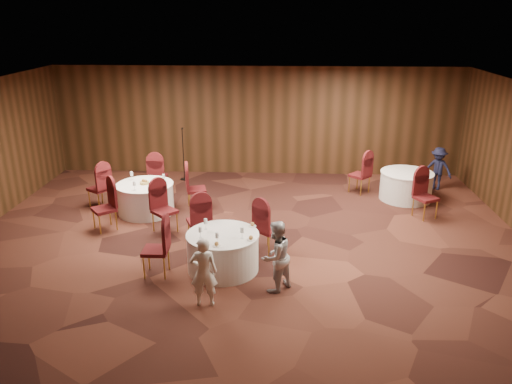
{
  "coord_description": "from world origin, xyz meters",
  "views": [
    {
      "loc": [
        0.67,
        -9.6,
        4.64
      ],
      "look_at": [
        0.2,
        0.2,
        1.1
      ],
      "focal_mm": 35.0,
      "sensor_mm": 36.0,
      "label": 1
    }
  ],
  "objects_px": {
    "woman_a": "(204,272)",
    "man_c": "(438,169)",
    "table_left": "(146,198)",
    "table_right": "(406,185)",
    "mic_stand": "(184,165)",
    "table_main": "(223,252)",
    "woman_b": "(276,256)"
  },
  "relations": [
    {
      "from": "woman_a",
      "to": "man_c",
      "type": "distance_m",
      "value": 8.28
    },
    {
      "from": "table_left",
      "to": "woman_a",
      "type": "bearing_deg",
      "value": -63.23
    },
    {
      "from": "table_left",
      "to": "table_right",
      "type": "relative_size",
      "value": 1.02
    },
    {
      "from": "table_left",
      "to": "mic_stand",
      "type": "height_order",
      "value": "mic_stand"
    },
    {
      "from": "woman_a",
      "to": "man_c",
      "type": "height_order",
      "value": "woman_a"
    },
    {
      "from": "woman_a",
      "to": "table_main",
      "type": "bearing_deg",
      "value": -102.26
    },
    {
      "from": "woman_b",
      "to": "man_c",
      "type": "bearing_deg",
      "value": -174.99
    },
    {
      "from": "table_left",
      "to": "mic_stand",
      "type": "distance_m",
      "value": 2.65
    },
    {
      "from": "mic_stand",
      "to": "woman_b",
      "type": "height_order",
      "value": "mic_stand"
    },
    {
      "from": "woman_a",
      "to": "woman_b",
      "type": "height_order",
      "value": "woman_b"
    },
    {
      "from": "table_right",
      "to": "woman_a",
      "type": "relative_size",
      "value": 1.1
    },
    {
      "from": "table_right",
      "to": "woman_b",
      "type": "bearing_deg",
      "value": -125.36
    },
    {
      "from": "mic_stand",
      "to": "woman_a",
      "type": "distance_m",
      "value": 6.81
    },
    {
      "from": "mic_stand",
      "to": "woman_b",
      "type": "distance_m",
      "value": 6.67
    },
    {
      "from": "mic_stand",
      "to": "table_right",
      "type": "bearing_deg",
      "value": -12.4
    },
    {
      "from": "woman_a",
      "to": "woman_b",
      "type": "xyz_separation_m",
      "value": [
        1.18,
        0.55,
        0.03
      ]
    },
    {
      "from": "table_main",
      "to": "mic_stand",
      "type": "bearing_deg",
      "value": 107.95
    },
    {
      "from": "table_right",
      "to": "woman_a",
      "type": "bearing_deg",
      "value": -130.68
    },
    {
      "from": "table_main",
      "to": "woman_b",
      "type": "xyz_separation_m",
      "value": [
        1.0,
        -0.69,
        0.28
      ]
    },
    {
      "from": "mic_stand",
      "to": "table_main",
      "type": "bearing_deg",
      "value": -72.05
    },
    {
      "from": "table_left",
      "to": "man_c",
      "type": "height_order",
      "value": "man_c"
    },
    {
      "from": "table_left",
      "to": "woman_b",
      "type": "distance_m",
      "value": 4.73
    },
    {
      "from": "table_left",
      "to": "table_right",
      "type": "height_order",
      "value": "same"
    },
    {
      "from": "table_left",
      "to": "table_main",
      "type": "bearing_deg",
      "value": -51.62
    },
    {
      "from": "table_left",
      "to": "woman_a",
      "type": "distance_m",
      "value": 4.51
    },
    {
      "from": "table_left",
      "to": "woman_b",
      "type": "height_order",
      "value": "woman_b"
    },
    {
      "from": "table_left",
      "to": "woman_a",
      "type": "height_order",
      "value": "woman_a"
    },
    {
      "from": "table_main",
      "to": "table_left",
      "type": "distance_m",
      "value": 3.55
    },
    {
      "from": "table_left",
      "to": "man_c",
      "type": "distance_m",
      "value": 7.89
    },
    {
      "from": "man_c",
      "to": "mic_stand",
      "type": "bearing_deg",
      "value": -153.18
    },
    {
      "from": "table_main",
      "to": "table_right",
      "type": "height_order",
      "value": "same"
    },
    {
      "from": "woman_a",
      "to": "table_right",
      "type": "bearing_deg",
      "value": -134.85
    }
  ]
}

